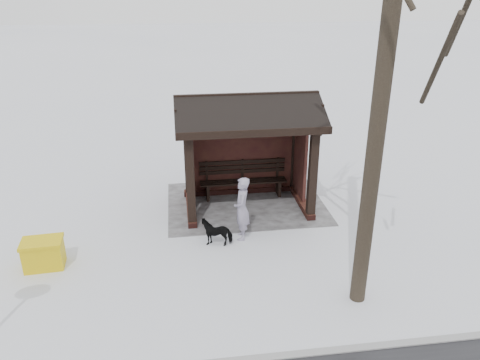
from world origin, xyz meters
name	(u,v)px	position (x,y,z in m)	size (l,w,h in m)	color
ground	(247,207)	(0.00, 0.00, 0.00)	(120.00, 120.00, 0.00)	silver
kerb	(298,355)	(0.00, 5.50, 0.01)	(120.00, 0.15, 0.06)	gray
trampled_patch	(246,203)	(0.00, -0.20, 0.01)	(4.20, 3.20, 0.02)	gray
bus_shelter	(246,128)	(0.00, -0.16, 2.17)	(3.60, 2.40, 3.09)	#3D1A16
pedestrian	(242,209)	(0.37, 1.62, 0.77)	(0.56, 0.37, 1.53)	#90889F
dog	(217,231)	(0.97, 1.78, 0.31)	(0.33, 0.73, 0.61)	black
grit_bin	(44,254)	(4.68, 2.25, 0.32)	(0.87, 0.63, 0.64)	gold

